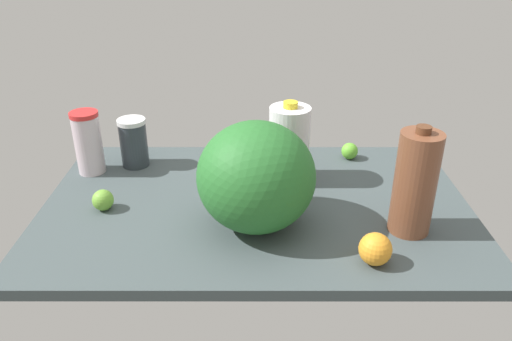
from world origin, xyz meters
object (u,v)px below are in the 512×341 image
chocolate_milk_jug (415,183)px  milk_jug (289,144)px  lime_loose (349,151)px  orange_far_back (375,249)px  lime_near_front (103,200)px  tumbler_cup (88,142)px  watermelon (256,177)px  shaker_bottle (133,142)px  orange_by_jug (280,148)px

chocolate_milk_jug → milk_jug: 40.71cm
chocolate_milk_jug → lime_loose: 44.84cm
milk_jug → orange_far_back: (-17.64, 42.14, -7.86)cm
milk_jug → lime_near_front: milk_jug is taller
tumbler_cup → lime_loose: bearing=-173.4°
lime_near_front → orange_far_back: bearing=161.0°
lime_near_front → orange_far_back: 73.74cm
tumbler_cup → watermelon: bearing=149.3°
shaker_bottle → orange_by_jug: bearing=-175.7°
shaker_bottle → lime_loose: bearing=-176.1°
orange_by_jug → orange_far_back: bearing=109.6°
milk_jug → lime_near_front: size_ratio=4.27×
orange_far_back → orange_by_jug: size_ratio=0.87×
lime_near_front → orange_far_back: (-69.71, 24.04, 0.95)cm
chocolate_milk_jug → orange_by_jug: 52.85cm
lime_near_front → orange_by_jug: 59.02cm
watermelon → orange_far_back: bearing=149.5°
lime_near_front → chocolate_milk_jug: bearing=173.0°
tumbler_cup → shaker_bottle: 13.84cm
chocolate_milk_jug → watermelon: size_ratio=0.96×
lime_near_front → watermelon: bearing=169.5°
orange_far_back → milk_jug: bearing=-67.3°
milk_jug → lime_near_front: 55.82cm
lime_near_front → orange_by_jug: (-49.93, -31.44, 1.56)cm
chocolate_milk_jug → shaker_bottle: size_ratio=1.81×
chocolate_milk_jug → orange_far_back: size_ratio=3.70×
shaker_bottle → orange_far_back: (-66.83, 51.96, -4.09)cm
shaker_bottle → lime_loose: shaker_bottle is taller
chocolate_milk_jug → orange_by_jug: size_ratio=3.20×
watermelon → lime_near_front: size_ratio=5.12×
chocolate_milk_jug → shaker_bottle: chocolate_milk_jug is taller
lime_loose → watermelon: bearing=52.4°
tumbler_cup → lime_near_front: bearing=113.3°
milk_jug → tumbler_cup: 62.25cm
chocolate_milk_jug → shaker_bottle: bearing=-25.7°
milk_jug → tumbler_cup: milk_jug is taller
shaker_bottle → chocolate_milk_jug: bearing=154.3°
lime_loose → orange_by_jug: bearing=3.3°
shaker_bottle → lime_near_front: size_ratio=2.71×
lime_near_front → milk_jug: bearing=-160.8°
tumbler_cup → watermelon: 60.77cm
lime_loose → orange_far_back: orange_far_back is taller
shaker_bottle → lime_loose: (-70.50, -4.86, -5.23)cm
tumbler_cup → lime_loose: tumbler_cup is taller
watermelon → lime_loose: size_ratio=5.47×
milk_jug → orange_far_back: milk_jug is taller
chocolate_milk_jug → tumbler_cup: bearing=-19.9°
milk_jug → orange_by_jug: size_ratio=2.79×
lime_loose → orange_by_jug: orange_by_jug is taller
lime_loose → shaker_bottle: bearing=3.9°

